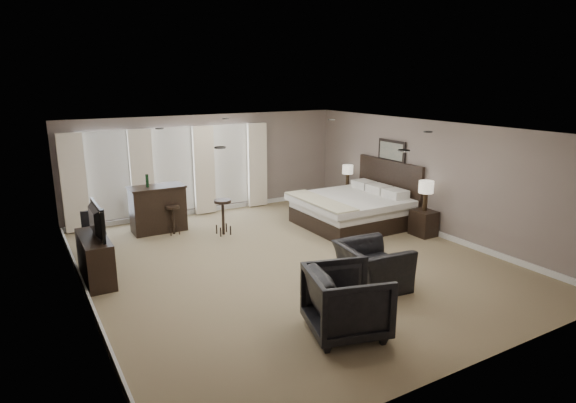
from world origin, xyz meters
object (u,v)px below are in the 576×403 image
nightstand_near (424,223)px  lamp_near (426,196)px  lamp_far (348,176)px  bar_stool_left (173,220)px  tv (93,233)px  armchair_far (347,298)px  armchair_near (372,259)px  bar_counter (158,209)px  dresser (95,259)px  desk_chair (93,231)px  nightstand_far (347,197)px  bed (354,195)px  bar_stool_right (223,217)px

nightstand_near → lamp_near: 0.64m
lamp_far → bar_stool_left: (-4.93, 0.08, -0.55)m
tv → armchair_far: armchair_far is taller
armchair_near → bar_counter: bar_counter is taller
dresser → bar_counter: bearing=52.2°
dresser → armchair_far: armchair_far is taller
armchair_near → desk_chair: armchair_near is taller
lamp_far → armchair_far: size_ratio=0.57×
lamp_far → armchair_far: 6.95m
tv → bar_counter: (1.76, 2.27, -0.33)m
armchair_near → armchair_far: bearing=134.7°
nightstand_near → bar_counter: size_ratio=0.47×
dresser → bar_counter: size_ratio=1.11×
nightstand_near → nightstand_far: 2.90m
bed → lamp_near: bed is taller
nightstand_near → dresser: bearing=170.9°
armchair_near → bar_counter: (-2.32, 4.96, 0.04)m
nightstand_near → bar_stool_right: bar_stool_right is taller
lamp_near → bar_stool_right: 4.63m
bar_stool_right → armchair_far: bearing=-92.8°
lamp_near → armchair_far: size_ratio=0.65×
nightstand_far → lamp_near: 2.97m
nightstand_far → armchair_far: (-4.19, -5.54, 0.24)m
tv → nightstand_far: bearing=-75.5°
tv → desk_chair: size_ratio=1.03×
lamp_near → bar_counter: size_ratio=0.55×
bar_stool_right → desk_chair: bearing=178.3°
bed → bar_counter: bed is taller
bed → lamp_near: bearing=-58.5°
bed → bar_stool_left: 4.34m
dresser → nightstand_near: bearing=-9.1°
bed → nightstand_far: 1.76m
bar_stool_left → bar_stool_right: 1.16m
nightstand_near → lamp_near: lamp_near is taller
tv → lamp_far: bearing=-75.5°
armchair_near → bar_stool_right: size_ratio=1.40×
bar_stool_left → desk_chair: size_ratio=0.67×
bed → nightstand_near: 1.76m
bed → nightstand_near: bed is taller
lamp_near → lamp_far: 2.90m
nightstand_far → bar_counter: bar_counter is taller
nightstand_near → tv: size_ratio=0.57×
armchair_near → lamp_far: bearing=-25.9°
tv → bar_stool_left: bearing=-46.7°
lamp_near → bar_stool_left: 5.80m
nightstand_far → bed: bearing=-121.5°
armchair_far → bar_stool_right: size_ratio=1.29×
nightstand_far → bar_stool_left: (-4.93, 0.08, 0.04)m
bed → armchair_near: bed is taller
nightstand_near → bed: bearing=121.5°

